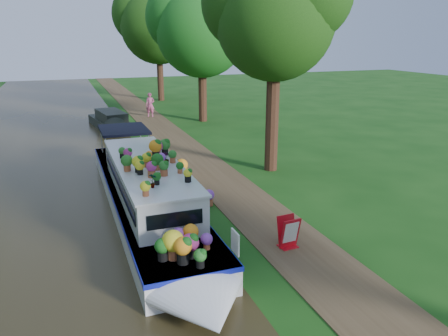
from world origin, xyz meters
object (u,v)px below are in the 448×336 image
second_boat (111,122)px  pedestrian_pink (150,105)px  plant_boat (149,194)px  sandwich_board (289,234)px

second_boat → pedestrian_pink: bearing=38.7°
second_boat → pedestrian_pink: size_ratio=3.55×
plant_boat → sandwich_board: 4.68m
plant_boat → second_boat: (0.50, 14.90, -0.39)m
sandwich_board → pedestrian_pink: 21.74m
plant_boat → sandwich_board: size_ratio=15.26×
sandwich_board → pedestrian_pink: (0.45, 21.73, 0.46)m
second_boat → sandwich_board: second_boat is taller
second_boat → pedestrian_pink: 4.69m
plant_boat → second_boat: bearing=88.1°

